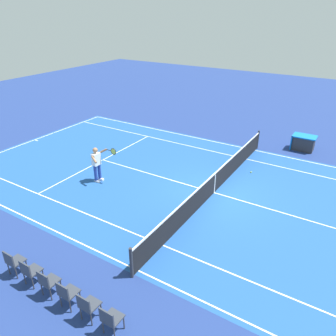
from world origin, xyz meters
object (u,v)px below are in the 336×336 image
Objects in this scene: tennis_net at (215,183)px; spectator_chair_3 at (47,281)px; spectator_chair_1 at (88,305)px; spectator_chair_4 at (30,271)px; spectator_chair_2 at (67,293)px; spectator_chair_0 at (110,319)px; tennis_player_near at (97,163)px; spectator_chair_5 at (13,261)px; equipment_cart_tarped at (303,143)px; tennis_ball at (251,172)px.

spectator_chair_3 is at bearing 78.64° from tennis_net.
spectator_chair_1 is 1.00× the size of spectator_chair_4.
tennis_net reaches higher than spectator_chair_2.
spectator_chair_3 and spectator_chair_4 have the same top height.
spectator_chair_0 is 1.00× the size of spectator_chair_4.
spectator_chair_2 is at bearing 126.32° from tennis_player_near.
spectator_chair_2 is (0.75, 0.00, 0.00)m from spectator_chair_1.
tennis_player_near is 8.10m from spectator_chair_0.
spectator_chair_5 is at bearing 0.00° from spectator_chair_2.
spectator_chair_2 is 0.70× the size of equipment_cart_tarped.
spectator_chair_1 is at bearing 130.88° from tennis_player_near.
tennis_ball is at bearing -141.67° from tennis_player_near.
spectator_chair_0 is (-0.72, 7.55, 0.03)m from tennis_net.
tennis_net is at bearing -159.91° from tennis_player_near.
tennis_player_near reaches higher than spectator_chair_0.
spectator_chair_2 is at bearing 180.00° from spectator_chair_5.
tennis_net reaches higher than spectator_chair_5.
spectator_chair_5 is at bearing 0.00° from spectator_chair_0.
spectator_chair_1 and spectator_chair_5 have the same top height.
spectator_chair_1 is 2.24m from spectator_chair_4.
spectator_chair_2 is (0.77, 7.55, 0.03)m from tennis_net.
spectator_chair_5 is (3.75, 10.25, 0.49)m from tennis_ball.
spectator_chair_1 is 1.00× the size of spectator_chair_2.
spectator_chair_0 and spectator_chair_4 have the same top height.
spectator_chair_1 is at bearing 180.00° from spectator_chair_5.
spectator_chair_1 is 2.99m from spectator_chair_5.
tennis_net is at bearing -111.74° from spectator_chair_5.
spectator_chair_4 is at bearing 0.00° from spectator_chair_2.
spectator_chair_1 is at bearing 180.00° from spectator_chair_2.
spectator_chair_4 is (3.00, 10.25, 0.49)m from tennis_ball.
tennis_net is 7.59m from spectator_chair_2.
spectator_chair_0 is 2.24m from spectator_chair_3.
tennis_net is 13.30× the size of spectator_chair_0.
spectator_chair_5 is (2.99, 0.00, 0.00)m from spectator_chair_1.
tennis_net is 7.59m from spectator_chair_0.
equipment_cart_tarped is at bearing -98.75° from spectator_chair_1.
spectator_chair_0 is 14.60m from equipment_cart_tarped.
tennis_net is at bearing -101.36° from spectator_chair_3.
spectator_chair_0 is at bearing 180.00° from spectator_chair_2.
tennis_player_near is 7.59m from spectator_chair_1.
equipment_cart_tarped is at bearing -101.60° from spectator_chair_2.
tennis_ball is (-5.72, -4.52, -0.90)m from tennis_player_near.
tennis_ball is (-0.73, -2.70, -0.46)m from tennis_net.
tennis_player_near reaches higher than spectator_chair_3.
spectator_chair_1 and spectator_chair_4 have the same top height.
spectator_chair_3 is (1.52, 7.55, 0.03)m from tennis_net.
equipment_cart_tarped is (-5.22, -14.53, -0.08)m from spectator_chair_5.
equipment_cart_tarped is at bearing -109.07° from tennis_ball.
spectator_chair_0 is 1.00× the size of spectator_chair_1.
spectator_chair_0 and spectator_chair_5 have the same top height.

